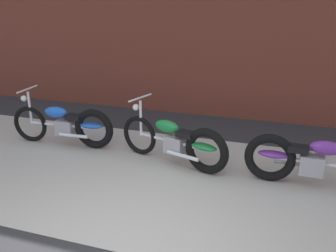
{
  "coord_description": "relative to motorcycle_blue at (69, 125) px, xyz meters",
  "views": [
    {
      "loc": [
        1.39,
        -2.8,
        2.53
      ],
      "look_at": [
        -0.17,
        1.97,
        0.75
      ],
      "focal_mm": 38.18,
      "sensor_mm": 36.0,
      "label": 1
    }
  ],
  "objects": [
    {
      "name": "sidewalk_slab",
      "position": [
        2.2,
        -0.67,
        -0.4
      ],
      "size": [
        36.0,
        3.5,
        0.01
      ],
      "primitive_type": "cube",
      "color": "#B2ADA3",
      "rests_on": "ground"
    },
    {
      "name": "motorcycle_purple",
      "position": [
        4.02,
        -0.27,
        0.0
      ],
      "size": [
        2.01,
        0.58,
        1.03
      ],
      "rotation": [
        0.0,
        0.0,
        -0.02
      ],
      "color": "black",
      "rests_on": "ground"
    },
    {
      "name": "motorcycle_blue",
      "position": [
        0.0,
        0.0,
        0.0
      ],
      "size": [
        2.01,
        0.58,
        1.03
      ],
      "rotation": [
        0.0,
        0.0,
        3.2
      ],
      "color": "black",
      "rests_on": "ground"
    },
    {
      "name": "motorcycle_green",
      "position": [
        2.13,
        -0.18,
        0.0
      ],
      "size": [
        1.95,
        0.8,
        1.03
      ],
      "rotation": [
        0.0,
        0.0,
        2.86
      ],
      "color": "black",
      "rests_on": "ground"
    }
  ]
}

